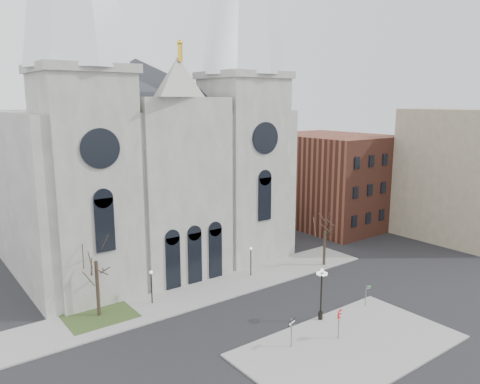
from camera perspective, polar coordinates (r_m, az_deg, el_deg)
ground at (r=41.09m, az=4.81°, el=-16.75°), size 160.00×160.00×0.00m
sidewalk_near at (r=39.96m, az=13.22°, el=-17.78°), size 18.00×10.00×0.14m
sidewalk_far at (r=48.99m, az=-3.95°, el=-11.86°), size 40.00×6.00×0.14m
grass_patch at (r=45.40m, az=-16.78°, el=-14.25°), size 6.00×5.00×0.18m
cathedral at (r=55.45m, az=-11.01°, el=10.21°), size 33.00×26.66×54.00m
bg_building_brick at (r=74.16m, az=10.95°, el=1.49°), size 14.00×18.00×14.00m
bg_building_tan at (r=71.26m, az=24.99°, el=1.88°), size 10.00×14.00×18.00m
tree_left at (r=43.37m, az=-17.19°, el=-7.67°), size 3.20×3.20×7.50m
tree_right at (r=55.31m, az=10.34°, el=-4.48°), size 3.20×3.20×6.00m
ped_lamp_left at (r=45.83m, az=-10.75°, el=-10.65°), size 0.32×0.32×3.26m
ped_lamp_right at (r=51.81m, az=1.33°, el=-7.85°), size 0.32×0.32×3.26m
stop_sign at (r=39.82m, az=11.98°, el=-14.71°), size 0.94×0.14×2.62m
globe_lamp at (r=42.26m, az=9.89°, el=-11.41°), size 1.25×1.25×4.73m
one_way_sign at (r=38.20m, az=6.30°, el=-16.16°), size 1.01×0.32×2.36m
street_name_sign at (r=46.47m, az=15.16°, el=-11.85°), size 0.65×0.08×2.02m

